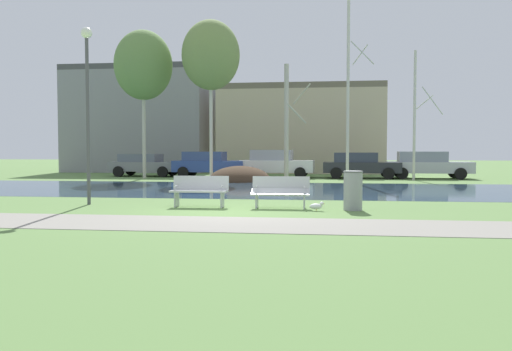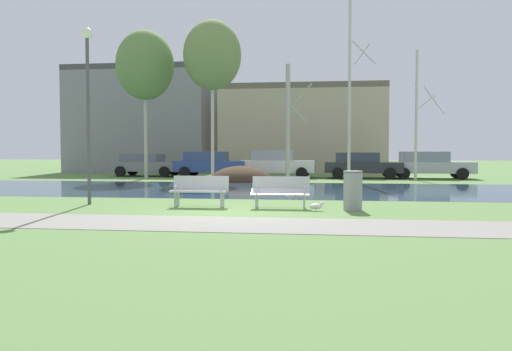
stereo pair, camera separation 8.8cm
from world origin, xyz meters
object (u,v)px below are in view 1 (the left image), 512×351
(bench_right, at_px, (281,191))
(parked_hatch_third_white, at_px, (276,163))
(seagull, at_px, (317,206))
(streetlamp, at_px, (87,86))
(parked_van_nearest_grey, at_px, (145,164))
(parked_suv_fifth_silver, at_px, (427,164))
(parked_wagon_fourth_dark, at_px, (360,165))
(parked_sedan_second_blue, at_px, (209,164))
(trash_bin, at_px, (353,190))
(bench_left, at_px, (200,190))

(bench_right, xyz_separation_m, parked_hatch_third_white, (-1.60, 16.00, 0.36))
(seagull, bearing_deg, streetlamp, 172.96)
(seagull, bearing_deg, parked_van_nearest_grey, 121.98)
(parked_suv_fifth_silver, bearing_deg, parked_hatch_third_white, -179.39)
(parked_wagon_fourth_dark, bearing_deg, parked_sedan_second_blue, 179.73)
(streetlamp, xyz_separation_m, parked_wagon_fourth_dark, (8.87, 15.69, -2.70))
(parked_van_nearest_grey, bearing_deg, parked_wagon_fourth_dark, -2.56)
(trash_bin, height_order, parked_sedan_second_blue, parked_sedan_second_blue)
(seagull, height_order, streetlamp, streetlamp)
(bench_right, height_order, parked_suv_fifth_silver, parked_suv_fifth_silver)
(bench_right, bearing_deg, parked_van_nearest_grey, 120.34)
(streetlamp, bearing_deg, bench_left, -4.13)
(parked_van_nearest_grey, relative_size, parked_sedan_second_blue, 0.99)
(parked_van_nearest_grey, bearing_deg, seagull, -58.02)
(parked_hatch_third_white, height_order, parked_wagon_fourth_dark, parked_hatch_third_white)
(trash_bin, height_order, parked_suv_fifth_silver, parked_suv_fifth_silver)
(bench_right, distance_m, seagull, 1.21)
(bench_left, height_order, parked_suv_fifth_silver, parked_suv_fifth_silver)
(parked_wagon_fourth_dark, bearing_deg, trash_bin, -94.31)
(trash_bin, bearing_deg, seagull, -161.75)
(streetlamp, bearing_deg, bench_right, -2.47)
(bench_right, bearing_deg, seagull, -30.02)
(streetlamp, height_order, parked_sedan_second_blue, streetlamp)
(seagull, bearing_deg, trash_bin, 18.25)
(parked_van_nearest_grey, bearing_deg, streetlamp, -76.27)
(parked_van_nearest_grey, distance_m, parked_hatch_third_white, 8.08)
(bench_right, bearing_deg, bench_left, 180.00)
(bench_left, xyz_separation_m, parked_sedan_second_blue, (-3.28, 15.98, 0.32))
(bench_left, xyz_separation_m, parked_suv_fifth_silver, (9.16, 16.08, 0.32))
(bench_left, relative_size, parked_wagon_fourth_dark, 0.37)
(streetlamp, bearing_deg, parked_van_nearest_grey, 103.73)
(bench_left, distance_m, streetlamp, 4.54)
(bench_right, xyz_separation_m, seagull, (1.01, -0.58, -0.34))
(trash_bin, bearing_deg, streetlamp, 176.17)
(trash_bin, bearing_deg, bench_left, 176.41)
(streetlamp, height_order, parked_suv_fifth_silver, streetlamp)
(streetlamp, distance_m, parked_van_nearest_grey, 16.97)
(parked_wagon_fourth_dark, xyz_separation_m, parked_suv_fifth_silver, (3.69, 0.15, 0.03))
(trash_bin, bearing_deg, parked_hatch_third_white, 102.34)
(seagull, relative_size, parked_suv_fifth_silver, 0.09)
(parked_sedan_second_blue, relative_size, parked_hatch_third_white, 1.01)
(bench_right, relative_size, trash_bin, 1.53)
(seagull, bearing_deg, parked_sedan_second_blue, 111.65)
(bench_right, relative_size, parked_van_nearest_grey, 0.38)
(parked_van_nearest_grey, xyz_separation_m, parked_sedan_second_blue, (4.10, -0.53, 0.06))
(bench_right, distance_m, trash_bin, 1.98)
(seagull, relative_size, parked_van_nearest_grey, 0.10)
(parked_sedan_second_blue, bearing_deg, parked_suv_fifth_silver, 0.49)
(seagull, height_order, parked_wagon_fourth_dark, parked_wagon_fourth_dark)
(bench_left, xyz_separation_m, bench_right, (2.29, 0.00, 0.00))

